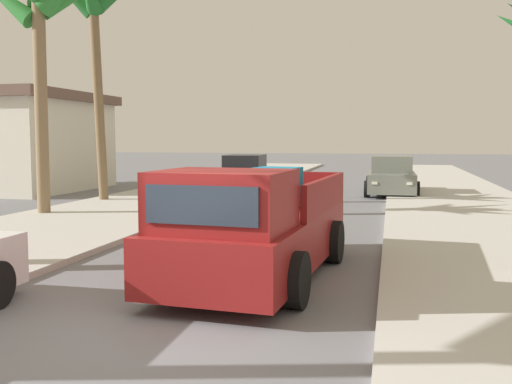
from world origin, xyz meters
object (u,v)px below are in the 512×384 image
at_px(pickup_truck, 255,230).
at_px(car_left_mid, 391,177).
at_px(car_right_near, 245,175).
at_px(roadside_house, 3,141).
at_px(palm_tree_right_mid, 96,18).
at_px(palm_tree_left_fore, 39,9).

distance_m(pickup_truck, car_left_mid, 14.86).
distance_m(car_right_near, roadside_house, 10.57).
bearing_deg(pickup_truck, roadside_house, 137.46).
relative_size(pickup_truck, car_left_mid, 1.25).
height_order(pickup_truck, roadside_house, roadside_house).
height_order(palm_tree_right_mid, roadside_house, palm_tree_right_mid).
bearing_deg(car_right_near, car_left_mid, 0.04).
xyz_separation_m(palm_tree_left_fore, palm_tree_right_mid, (-0.11, 3.42, 0.42)).
bearing_deg(palm_tree_right_mid, pickup_truck, -50.47).
bearing_deg(palm_tree_right_mid, palm_tree_left_fore, -88.18).
bearing_deg(car_right_near, palm_tree_right_mid, -124.98).
height_order(car_left_mid, palm_tree_right_mid, palm_tree_right_mid).
relative_size(pickup_truck, car_right_near, 1.23).
distance_m(car_left_mid, palm_tree_left_fore, 14.04).
distance_m(car_right_near, palm_tree_right_mid, 8.59).
bearing_deg(palm_tree_right_mid, car_right_near, 55.02).
height_order(pickup_truck, palm_tree_left_fore, palm_tree_left_fore).
height_order(car_left_mid, palm_tree_left_fore, palm_tree_left_fore).
height_order(car_left_mid, roadside_house, roadside_house).
height_order(palm_tree_left_fore, palm_tree_right_mid, palm_tree_right_mid).
bearing_deg(car_left_mid, roadside_house, -174.37).
relative_size(car_right_near, palm_tree_right_mid, 0.57).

